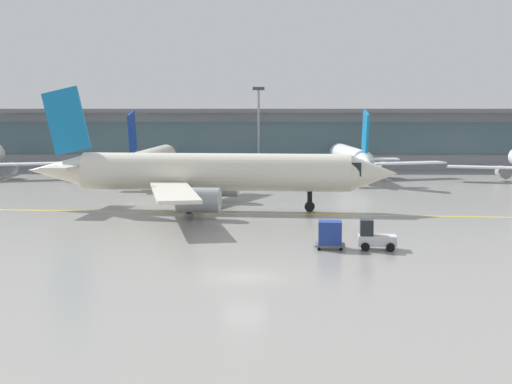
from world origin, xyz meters
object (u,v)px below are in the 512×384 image
(gate_airplane_2, at_px, (152,160))
(taxiing_regional_jet, at_px, (211,173))
(cargo_dolly_lead, at_px, (330,234))
(baggage_tug, at_px, (374,237))
(gate_airplane_3, at_px, (350,158))
(apron_light_mast_1, at_px, (259,125))

(gate_airplane_2, bearing_deg, taxiing_regional_jet, -158.19)
(taxiing_regional_jet, relative_size, cargo_dolly_lead, 16.15)
(taxiing_regional_jet, height_order, baggage_tug, taxiing_regional_jet)
(gate_airplane_3, distance_m, taxiing_regional_jet, 38.32)
(gate_airplane_3, bearing_deg, gate_airplane_2, 97.00)
(gate_airplane_3, height_order, cargo_dolly_lead, gate_airplane_3)
(gate_airplane_2, xyz_separation_m, apron_light_mast_1, (14.07, 16.10, 4.28))
(gate_airplane_2, relative_size, taxiing_regional_jet, 0.80)
(cargo_dolly_lead, bearing_deg, baggage_tug, -0.00)
(gate_airplane_3, height_order, baggage_tug, gate_airplane_3)
(taxiing_regional_jet, relative_size, baggage_tug, 13.26)
(taxiing_regional_jet, bearing_deg, cargo_dolly_lead, -59.11)
(gate_airplane_2, xyz_separation_m, baggage_tug, (22.83, -50.10, -1.96))
(gate_airplane_2, xyz_separation_m, taxiing_regional_jet, (10.04, -29.45, 0.70))
(gate_airplane_2, bearing_deg, cargo_dolly_lead, -155.34)
(taxiing_regional_jet, height_order, cargo_dolly_lead, taxiing_regional_jet)
(gate_airplane_3, relative_size, apron_light_mast_1, 2.22)
(gate_airplane_3, distance_m, apron_light_mast_1, 17.59)
(cargo_dolly_lead, bearing_deg, taxiing_regional_jet, 120.10)
(gate_airplane_2, distance_m, gate_airplane_3, 27.40)
(gate_airplane_2, distance_m, baggage_tug, 55.10)
(gate_airplane_2, distance_m, apron_light_mast_1, 21.81)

